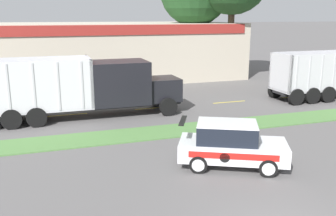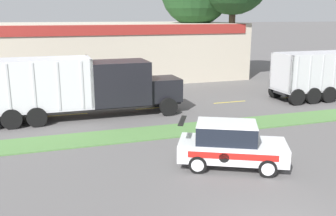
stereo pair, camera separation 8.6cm
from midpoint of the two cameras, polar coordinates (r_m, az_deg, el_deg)
name	(u,v)px [view 1 (the left image)]	position (r m, az deg, el deg)	size (l,w,h in m)	color
grass_verge	(167,131)	(19.06, -0.23, -3.57)	(120.00, 2.14, 0.06)	#517F42
centre_line_3	(67,115)	(23.09, -15.30, -1.02)	(2.40, 0.14, 0.01)	yellow
centre_line_4	(154,108)	(23.95, -2.32, 0.00)	(2.40, 0.14, 0.01)	yellow
centre_line_5	(229,102)	(25.92, 9.22, 0.91)	(2.40, 0.14, 0.01)	yellow
centre_line_6	(296,97)	(28.79, 18.80, 1.63)	(2.40, 0.14, 0.01)	yellow
dump_truck_lead	(101,88)	(22.11, -10.32, 3.03)	(11.46, 2.78, 3.47)	black
rally_car	(231,144)	(14.77, 9.37, -5.48)	(4.48, 3.43, 1.80)	white
store_building_backdrop	(90,51)	(36.39, -11.80, 8.56)	(27.03, 12.10, 5.09)	#BCB29E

